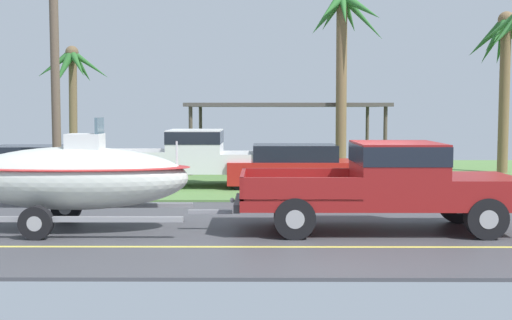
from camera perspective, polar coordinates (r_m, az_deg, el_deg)
ground at (r=22.25m, az=5.65°, el=-2.07°), size 36.00×22.00×0.11m
pickup_truck_towing at (r=13.85m, az=11.79°, el=-1.77°), size 5.79×2.13×1.81m
boat_on_trailer at (r=14.09m, az=-15.37°, el=-1.45°), size 5.86×2.22×2.31m
parked_pickup_background at (r=20.96m, az=-5.29°, el=0.39°), size 5.73×2.07×1.84m
parked_sedan_near at (r=21.06m, az=-17.99°, el=-0.76°), size 4.41×1.94×1.38m
parked_sedan_far at (r=20.76m, az=3.79°, el=-0.62°), size 4.58×1.95×1.38m
carport_awning at (r=26.46m, az=2.57°, el=4.61°), size 7.63×4.60×2.71m
palm_tree_near_right at (r=27.25m, az=20.65°, el=8.80°), size 3.17×3.60×6.15m
palm_tree_far_left at (r=29.79m, az=-15.55°, el=6.92°), size 3.43×2.99×5.18m
palm_tree_far_right at (r=24.26m, az=7.41°, el=10.50°), size 2.78×2.85×6.79m
utility_pole at (r=19.07m, az=-16.87°, el=10.06°), size 0.24×1.80×8.54m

